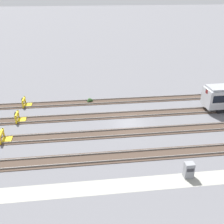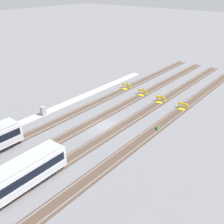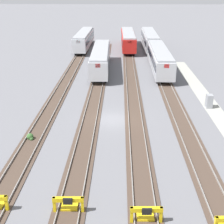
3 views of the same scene
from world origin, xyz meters
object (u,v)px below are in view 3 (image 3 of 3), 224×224
Objects in this scene: subway_car_front_row_left_inner at (101,58)px; subway_car_front_row_centre at (84,39)px; electrical_cabinet at (209,101)px; subway_car_front_row_right_inner at (128,40)px; bumper_stop_middle_track at (69,203)px; subway_car_front_row_leftmost at (150,40)px; weed_clump at (30,137)px; subway_car_front_row_rightmost at (160,59)px; bumper_stop_near_inner_track at (146,213)px.

subway_car_front_row_left_inner and subway_car_front_row_centre have the same top height.
subway_car_front_row_left_inner is 11.28× the size of electrical_cabinet.
electrical_cabinet is (-35.79, -8.88, -1.24)m from subway_car_front_row_right_inner.
subway_car_front_row_leftmost is at bearing -10.25° from bumper_stop_middle_track.
subway_car_front_row_leftmost is 47.02m from weed_clump.
subway_car_front_row_leftmost and subway_car_front_row_right_inner have the same top height.
electrical_cabinet is at bearing -152.32° from subway_car_front_row_centre.
bumper_stop_near_inner_track is at bearing 172.30° from subway_car_front_row_rightmost.
subway_car_front_row_centre is 19.61× the size of weed_clump.
bumper_stop_middle_track is at bearing 164.47° from subway_car_front_row_rightmost.
bumper_stop_near_inner_track is at bearing 179.97° from subway_car_front_row_right_inner.
subway_car_front_row_leftmost is 1.00× the size of subway_car_front_row_centre.
weed_clump is (-25.47, 5.19, -1.80)m from subway_car_front_row_left_inner.
subway_car_front_row_right_inner is 54.55m from bumper_stop_middle_track.
subway_car_front_row_leftmost is 14.76m from subway_car_front_row_centre.
subway_car_front_row_leftmost is at bearing 6.39° from electrical_cabinet.
subway_car_front_row_leftmost and subway_car_front_row_centre have the same top height.
subway_car_front_row_left_inner is 36.51m from bumper_stop_near_inner_track.
bumper_stop_middle_track is (-54.30, 4.96, -1.53)m from subway_car_front_row_right_inner.
subway_car_front_row_centre and subway_car_front_row_right_inner have the same top height.
weed_clump is (9.86, 5.24, -0.27)m from bumper_stop_middle_track.
weed_clump is at bearing 179.61° from subway_car_front_row_centre.
bumper_stop_middle_track is 23.12m from electrical_cabinet.
subway_car_front_row_right_inner is 45.64m from weed_clump.
subway_car_front_row_centre is at bearing 14.44° from subway_car_front_row_left_inner.
bumper_stop_middle_track is (-35.33, -0.05, -1.53)m from subway_car_front_row_left_inner.
bumper_stop_near_inner_track is (-36.14, -4.98, -1.53)m from subway_car_front_row_left_inner.
subway_car_front_row_centre reaches higher than bumper_stop_middle_track.
subway_car_front_row_left_inner is 19.61m from subway_car_front_row_centre.
electrical_cabinet is 20.96m from weed_clump.
subway_car_front_row_centre is (-0.05, 14.76, 0.00)m from subway_car_front_row_leftmost.
bumper_stop_middle_track is at bearing 174.78° from subway_car_front_row_right_inner.
electrical_cabinet is (-16.81, -13.89, -1.24)m from subway_car_front_row_left_inner.
subway_car_front_row_left_inner is (-19.04, 9.87, 0.00)m from subway_car_front_row_leftmost.
subway_car_front_row_centre is 11.27× the size of electrical_cabinet.
subway_car_front_row_rightmost is 36.50m from bumper_stop_near_inner_track.
bumper_stop_near_inner_track is 5.00m from bumper_stop_middle_track.
weed_clump is at bearing 168.47° from subway_car_front_row_left_inner.
subway_car_front_row_centre reaches higher than weed_clump.
subway_car_front_row_right_inner reaches higher than bumper_stop_middle_track.
subway_car_front_row_leftmost is at bearing -89.25° from subway_car_front_row_right_inner.
subway_car_front_row_right_inner reaches higher than weed_clump.
weed_clump is (-44.45, 10.20, -1.80)m from subway_car_front_row_right_inner.
subway_car_front_row_leftmost and subway_car_front_row_left_inner have the same top height.
subway_car_front_row_centre is 9.89m from subway_car_front_row_right_inner.
subway_car_front_row_left_inner is at bearing 39.57° from electrical_cabinet.
subway_car_front_row_left_inner reaches higher than weed_clump.
bumper_stop_middle_track is (-54.32, -4.94, -1.53)m from subway_car_front_row_centre.
subway_car_front_row_left_inner reaches higher than bumper_stop_middle_track.
bumper_stop_middle_track is 2.18× the size of weed_clump.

